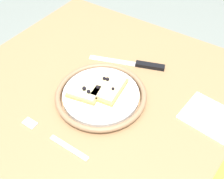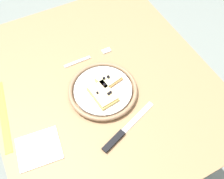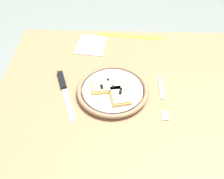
{
  "view_description": "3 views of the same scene",
  "coord_description": "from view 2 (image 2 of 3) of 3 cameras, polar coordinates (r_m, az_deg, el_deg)",
  "views": [
    {
      "loc": [
        -0.32,
        -0.31,
        1.3
      ],
      "look_at": [
        0.08,
        -0.04,
        0.8
      ],
      "focal_mm": 41.61,
      "sensor_mm": 36.0,
      "label": 1
    },
    {
      "loc": [
        0.5,
        -0.21,
        1.51
      ],
      "look_at": [
        0.08,
        0.01,
        0.78
      ],
      "focal_mm": 38.93,
      "sensor_mm": 36.0,
      "label": 2
    },
    {
      "loc": [
        0.04,
        0.61,
        1.43
      ],
      "look_at": [
        0.06,
        -0.02,
        0.78
      ],
      "focal_mm": 42.02,
      "sensor_mm": 36.0,
      "label": 3
    }
  ],
  "objects": [
    {
      "name": "ground_plane",
      "position": [
        1.6,
        -1.58,
        -13.46
      ],
      "size": [
        6.0,
        6.0,
        0.0
      ],
      "primitive_type": "plane",
      "color": "slate"
    },
    {
      "name": "pizza_slice_near",
      "position": [
        0.85,
        -2.17,
        -1.02
      ],
      "size": [
        0.11,
        0.08,
        0.03
      ],
      "color": "tan",
      "rests_on": "plate"
    },
    {
      "name": "plate",
      "position": [
        0.88,
        -2.15,
        -0.14
      ],
      "size": [
        0.25,
        0.25,
        0.02
      ],
      "color": "white",
      "rests_on": "dining_table"
    },
    {
      "name": "napkin",
      "position": [
        0.82,
        -16.8,
        -13.12
      ],
      "size": [
        0.13,
        0.15,
        0.0
      ],
      "primitive_type": "cube",
      "rotation": [
        0.0,
        0.0,
        -0.11
      ],
      "color": "white",
      "rests_on": "dining_table"
    },
    {
      "name": "measuring_tape",
      "position": [
        0.92,
        -24.13,
        -5.51
      ],
      "size": [
        0.29,
        0.06,
        0.0
      ],
      "primitive_type": "cube",
      "rotation": [
        0.0,
        0.0,
        -0.11
      ],
      "color": "yellow",
      "rests_on": "dining_table"
    },
    {
      "name": "pizza_slice_far",
      "position": [
        0.88,
        -0.82,
        2.5
      ],
      "size": [
        0.08,
        0.1,
        0.03
      ],
      "color": "tan",
      "rests_on": "plate"
    },
    {
      "name": "dining_table",
      "position": [
        1.01,
        -2.43,
        -1.06
      ],
      "size": [
        0.94,
        0.81,
        0.76
      ],
      "color": "#936D47",
      "rests_on": "ground_plane"
    },
    {
      "name": "fork",
      "position": [
        0.98,
        -5.55,
        7.5
      ],
      "size": [
        0.02,
        0.2,
        0.0
      ],
      "color": "silver",
      "rests_on": "dining_table"
    },
    {
      "name": "knife",
      "position": [
        0.8,
        2.0,
        -10.45
      ],
      "size": [
        0.1,
        0.23,
        0.01
      ],
      "color": "silver",
      "rests_on": "dining_table"
    }
  ]
}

